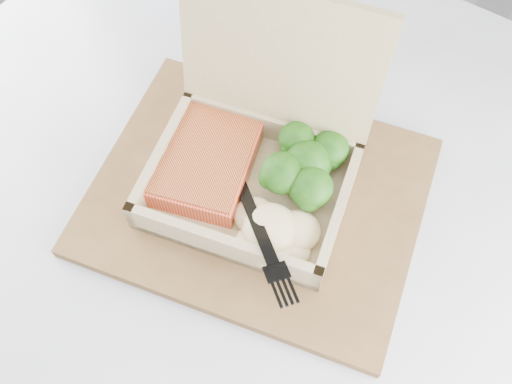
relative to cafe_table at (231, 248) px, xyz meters
The scene contains 9 objects.
floor 0.66m from the cafe_table, 136.72° to the right, with size 4.00×4.00×0.00m, color #939398.
cafe_table is the anchor object (origin of this frame).
serving_tray 0.21m from the cafe_table, ahead, with size 0.36×0.29×0.02m, color brown.
takeout_container 0.26m from the cafe_table, 38.92° to the left, with size 0.25×0.23×0.20m.
salmon_fillet 0.23m from the cafe_table, 161.41° to the right, with size 0.10×0.13×0.03m, color #FB5031.
broccoli_pile 0.26m from the cafe_table, 27.40° to the left, with size 0.11×0.11×0.04m, color #2E6A17, non-canonical shape.
mashed_potatoes 0.25m from the cafe_table, 26.30° to the right, with size 0.09×0.08×0.03m, color beige.
plastic_fork 0.26m from the cafe_table, 31.27° to the right, with size 0.14×0.12×0.03m.
receipt 0.28m from the cafe_table, 75.44° to the left, with size 0.08×0.16×0.00m, color white.
Camera 1 is at (0.46, -0.01, 1.32)m, focal length 40.00 mm.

